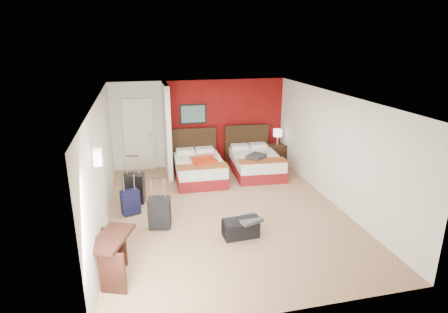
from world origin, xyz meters
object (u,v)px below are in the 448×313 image
object	(u,v)px
desk	(113,257)
bed_right	(256,164)
bed_left	(199,170)
suitcase_navy	(131,203)
nightstand	(277,154)
suitcase_black	(134,189)
suitcase_charcoal	(160,214)
table_lamp	(278,137)
duffel_bag	(241,228)
red_suitcase_open	(203,159)

from	to	relation	value
desk	bed_right	bearing A→B (deg)	69.25
bed_left	suitcase_navy	distance (m)	2.48
nightstand	suitcase_black	bearing A→B (deg)	-163.07
suitcase_black	desk	size ratio (longest dim) A/B	0.76
bed_right	suitcase_charcoal	world-z (taller)	suitcase_charcoal
table_lamp	duffel_bag	bearing A→B (deg)	-119.71
red_suitcase_open	nightstand	xyz separation A→B (m)	(2.38, 0.83, -0.29)
red_suitcase_open	desk	bearing A→B (deg)	-135.66
red_suitcase_open	suitcase_navy	distance (m)	2.50
nightstand	suitcase_black	xyz separation A→B (m)	(-4.17, -1.89, 0.04)
suitcase_navy	suitcase_black	bearing A→B (deg)	63.19
red_suitcase_open	suitcase_charcoal	xyz separation A→B (m)	(-1.31, -2.38, -0.27)
suitcase_charcoal	desk	size ratio (longest dim) A/B	0.70
nightstand	suitcase_black	distance (m)	4.58
table_lamp	suitcase_navy	size ratio (longest dim) A/B	0.91
bed_left	suitcase_charcoal	world-z (taller)	suitcase_charcoal
nightstand	desk	xyz separation A→B (m)	(-4.50, -4.67, 0.08)
bed_right	suitcase_navy	xyz separation A→B (m)	(-3.40, -1.80, -0.01)
bed_left	red_suitcase_open	size ratio (longest dim) A/B	2.26
bed_right	suitcase_navy	bearing A→B (deg)	-148.50
bed_left	desk	xyz separation A→B (m)	(-2.02, -3.94, 0.10)
bed_left	table_lamp	distance (m)	2.65
suitcase_navy	bed_right	bearing A→B (deg)	9.99
suitcase_black	suitcase_navy	xyz separation A→B (m)	(-0.09, -0.57, -0.08)
red_suitcase_open	duffel_bag	size ratio (longest dim) A/B	1.18
suitcase_navy	duffel_bag	world-z (taller)	suitcase_navy
suitcase_black	bed_right	bearing A→B (deg)	32.97
suitcase_navy	red_suitcase_open	bearing A→B (deg)	22.81
table_lamp	duffel_bag	world-z (taller)	table_lamp
bed_left	suitcase_black	bearing A→B (deg)	-144.10
bed_left	nightstand	xyz separation A→B (m)	(2.48, 0.73, 0.03)
nightstand	red_suitcase_open	bearing A→B (deg)	-168.06
red_suitcase_open	desk	world-z (taller)	desk
bed_right	suitcase_navy	size ratio (longest dim) A/B	3.42
nightstand	suitcase_navy	distance (m)	4.92
table_lamp	suitcase_black	world-z (taller)	table_lamp
desk	table_lamp	bearing A→B (deg)	67.48
duffel_bag	desk	bearing A→B (deg)	-164.24
nightstand	duffel_bag	size ratio (longest dim) A/B	0.89
red_suitcase_open	duffel_bag	bearing A→B (deg)	-103.64
table_lamp	suitcase_navy	xyz separation A→B (m)	(-4.26, -2.45, -0.57)
nightstand	suitcase_black	world-z (taller)	suitcase_black
bed_left	red_suitcase_open	distance (m)	0.35
suitcase_black	duffel_bag	distance (m)	2.80
duffel_bag	desk	xyz separation A→B (m)	(-2.29, -0.79, 0.20)
suitcase_black	suitcase_navy	world-z (taller)	suitcase_black
bed_right	suitcase_charcoal	bearing A→B (deg)	-134.27
bed_right	suitcase_black	bearing A→B (deg)	-155.98
suitcase_charcoal	red_suitcase_open	bearing A→B (deg)	72.79
suitcase_charcoal	suitcase_navy	size ratio (longest dim) A/B	1.20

